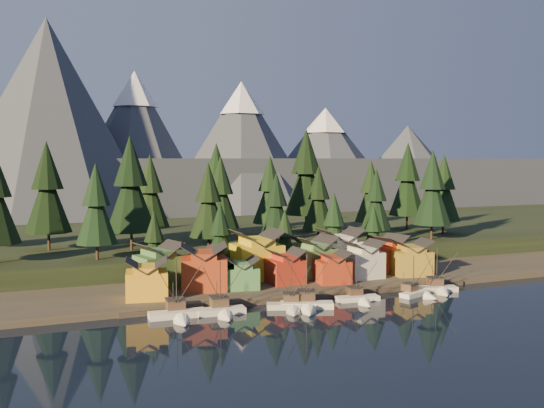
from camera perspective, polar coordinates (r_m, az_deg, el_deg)
name	(u,v)px	position (r m, az deg, el deg)	size (l,w,h in m)	color
ground	(345,317)	(117.50, 6.86, -10.47)	(500.00, 500.00, 0.00)	black
shore_strip	(266,275)	(152.62, -0.53, -6.71)	(400.00, 50.00, 1.50)	#373128
hillside	(210,241)	(198.95, -5.89, -3.50)	(420.00, 100.00, 6.00)	black
dock	(307,296)	(131.61, 3.32, -8.62)	(80.00, 4.00, 1.00)	#4A3F35
mountain_ridge	(132,166)	(316.93, -13.00, 3.49)	(560.00, 190.00, 90.00)	#4B5260
boat_0	(179,307)	(115.77, -8.79, -9.60)	(11.12, 12.03, 11.96)	white
boat_1	(222,304)	(117.33, -4.70, -9.34)	(9.71, 10.46, 11.61)	silver
boat_2	(292,300)	(121.05, 1.91, -9.06)	(10.49, 10.85, 10.68)	beige
boat_3	(307,298)	(121.60, 3.36, -8.87)	(11.19, 11.64, 11.97)	white
boat_4	(360,293)	(128.83, 8.24, -8.31)	(9.73, 10.38, 10.24)	white
boat_5	(418,288)	(136.11, 13.62, -7.68)	(8.36, 8.84, 9.88)	white
boat_6	(439,283)	(141.63, 15.45, -7.15)	(9.45, 9.98, 11.07)	beige
house_front_0	(147,278)	(126.01, -11.70, -6.80)	(9.53, 9.17, 8.23)	gold
house_front_1	(204,265)	(132.81, -6.45, -5.77)	(11.63, 11.35, 10.00)	#9A3518
house_front_2	(241,272)	(133.39, -2.89, -6.40)	(8.30, 8.34, 6.94)	#478447
house_front_3	(285,265)	(138.71, 1.25, -5.79)	(8.09, 7.75, 7.81)	#A52A19
house_front_4	(332,266)	(140.06, 5.70, -5.82)	(8.19, 8.67, 7.30)	#9C3018
house_front_5	(363,258)	(146.66, 8.55, -5.07)	(8.48, 7.72, 8.84)	beige
house_front_6	(411,256)	(152.17, 12.96, -4.82)	(10.30, 9.94, 8.70)	olive
house_back_0	(158,264)	(137.26, -10.64, -5.53)	(10.83, 10.57, 9.80)	#3F6E3B
house_back_1	(205,265)	(138.36, -6.34, -5.69)	(8.78, 8.86, 8.52)	olive
house_back_2	(257,253)	(143.80, -1.45, -4.64)	(10.87, 9.98, 11.53)	gold
house_back_3	(314,255)	(147.20, 3.96, -4.82)	(10.47, 9.54, 9.72)	#537F45
house_back_4	(339,249)	(154.26, 6.37, -4.21)	(10.39, 10.02, 10.77)	white
house_back_5	(388,252)	(157.29, 10.82, -4.45)	(9.58, 9.65, 8.94)	#A42F19
tree_hill_1	(48,191)	(167.42, -20.37, 1.19)	(12.26, 12.26, 28.57)	#332319
tree_hill_2	(96,207)	(148.38, -16.21, -0.26)	(9.86, 9.86, 22.97)	#332319
tree_hill_3	(131,187)	(161.34, -13.17, 1.53)	(12.90, 12.90, 30.04)	#332319
tree_hill_4	(150,194)	(177.62, -11.37, 0.95)	(10.85, 10.85, 25.26)	#332319
tree_hill_5	(208,203)	(155.77, -6.00, 0.10)	(9.88, 9.88, 23.01)	#332319
tree_hill_6	(221,195)	(172.35, -4.85, 0.83)	(10.62, 10.62, 24.74)	#332319
tree_hill_7	(276,207)	(160.00, 0.40, -0.28)	(8.75, 8.75, 20.39)	#332319
tree_hill_8	(270,192)	(185.01, -0.18, 1.13)	(10.74, 10.74, 25.02)	#332319
tree_hill_9	(319,200)	(172.95, 4.40, 0.36)	(9.48, 9.48, 22.08)	#332319
tree_hill_10	(306,175)	(198.59, 3.23, 2.72)	(14.49, 14.49, 33.75)	#332319
tree_hill_11	(376,202)	(176.49, 9.78, 0.20)	(9.03, 9.03, 21.04)	#332319
tree_hill_12	(371,193)	(194.18, 9.28, 0.98)	(10.11, 10.11, 23.56)	#332319
tree_hill_13	(432,190)	(184.88, 14.85, 1.25)	(11.42, 11.42, 26.60)	#332319
tree_hill_14	(408,182)	(208.91, 12.64, 2.04)	(12.62, 12.62, 29.39)	#332319
tree_hill_15	(217,185)	(189.63, -5.25, 1.82)	(12.38, 12.38, 28.84)	#332319
tree_hill_17	(444,190)	(200.15, 15.86, 1.24)	(10.84, 10.84, 25.26)	#332319
tree_shore_0	(154,243)	(143.15, -11.01, -3.58)	(7.06, 7.06, 16.44)	#332319
tree_shore_1	(220,236)	(146.97, -4.88, -2.98)	(7.72, 7.72, 17.99)	#332319
tree_shore_2	(285,237)	(153.02, 1.21, -3.13)	(6.79, 6.79, 15.82)	#332319
tree_shore_3	(334,227)	(158.84, 5.85, -2.13)	(8.40, 8.40, 19.58)	#332319
tree_shore_4	(373,232)	(165.04, 9.53, -2.61)	(6.86, 6.86, 15.98)	#332319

